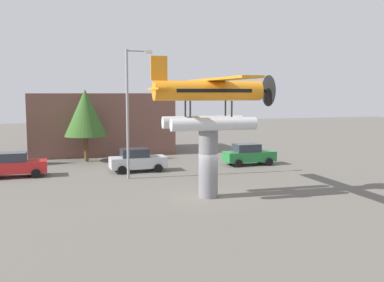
{
  "coord_description": "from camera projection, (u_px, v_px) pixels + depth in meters",
  "views": [
    {
      "loc": [
        -8.62,
        -23.81,
        5.92
      ],
      "look_at": [
        0.0,
        3.0,
        2.92
      ],
      "focal_mm": 42.35,
      "sensor_mm": 36.0,
      "label": 1
    }
  ],
  "objects": [
    {
      "name": "car_far_green",
      "position": [
        249.0,
        154.0,
        37.23
      ],
      "size": [
        4.2,
        2.02,
        1.76
      ],
      "color": "#237A38",
      "rests_on": "ground"
    },
    {
      "name": "display_pedestal",
      "position": [
        208.0,
        163.0,
        25.59
      ],
      "size": [
        1.1,
        1.1,
        3.89
      ],
      "primitive_type": "cylinder",
      "color": "slate",
      "rests_on": "ground"
    },
    {
      "name": "ground_plane",
      "position": [
        208.0,
        197.0,
        25.79
      ],
      "size": [
        140.0,
        140.0,
        0.0
      ],
      "primitive_type": "plane",
      "color": "#605B54"
    },
    {
      "name": "streetlight_primary",
      "position": [
        130.0,
        105.0,
        30.86
      ],
      "size": [
        1.84,
        0.28,
        8.85
      ],
      "color": "gray",
      "rests_on": "ground"
    },
    {
      "name": "storefront_building",
      "position": [
        100.0,
        123.0,
        45.22
      ],
      "size": [
        13.5,
        7.92,
        5.87
      ],
      "primitive_type": "cube",
      "color": "brown",
      "rests_on": "ground"
    },
    {
      "name": "car_mid_silver",
      "position": [
        137.0,
        160.0,
        34.09
      ],
      "size": [
        4.2,
        2.02,
        1.76
      ],
      "color": "silver",
      "rests_on": "ground"
    },
    {
      "name": "floatplane_monument",
      "position": [
        211.0,
        99.0,
        25.24
      ],
      "size": [
        6.94,
        10.43,
        4.0
      ],
      "rotation": [
        0.0,
        0.0,
        -0.03
      ],
      "color": "silver",
      "rests_on": "display_pedestal"
    },
    {
      "name": "car_near_red",
      "position": [
        15.0,
        165.0,
        31.85
      ],
      "size": [
        4.2,
        2.02,
        1.76
      ],
      "color": "red",
      "rests_on": "ground"
    },
    {
      "name": "tree_east",
      "position": [
        85.0,
        113.0,
        38.77
      ],
      "size": [
        3.63,
        3.63,
        6.23
      ],
      "color": "brown",
      "rests_on": "ground"
    }
  ]
}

